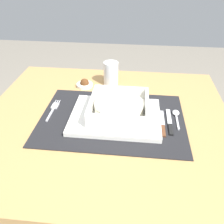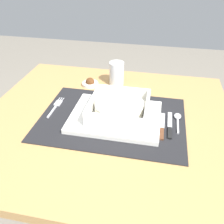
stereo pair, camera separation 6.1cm
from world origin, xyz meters
name	(u,v)px [view 2 (the right image)]	position (x,y,z in m)	size (l,w,h in m)	color
dining_table	(106,144)	(0.00, 0.00, 0.64)	(0.85, 0.78, 0.76)	#B2844C
placemat	(112,119)	(0.02, 0.00, 0.76)	(0.48, 0.35, 0.00)	black
serving_plate	(115,117)	(0.03, 0.00, 0.77)	(0.30, 0.23, 0.02)	white
porridge_bowl	(119,108)	(0.05, 0.01, 0.80)	(0.19, 0.19, 0.05)	white
fork	(56,105)	(-0.19, 0.03, 0.76)	(0.02, 0.13, 0.00)	silver
spoon	(178,118)	(0.24, 0.04, 0.76)	(0.02, 0.11, 0.01)	silver
butter_knife	(170,126)	(0.21, -0.01, 0.76)	(0.01, 0.14, 0.01)	black
bread_knife	(162,127)	(0.19, -0.02, 0.76)	(0.01, 0.14, 0.01)	#59331E
drinking_glass	(117,75)	(-0.01, 0.25, 0.80)	(0.06, 0.06, 0.10)	white
condiment_saucer	(90,83)	(-0.12, 0.22, 0.77)	(0.07, 0.07, 0.04)	white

